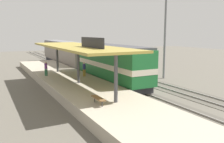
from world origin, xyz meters
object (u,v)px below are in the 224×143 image
(locomotive, at_px, (110,63))
(light_mast, at_px, (166,13))
(passenger_carriage_single, at_px, (65,53))
(person_waiting, at_px, (46,68))
(platform_bench, at_px, (98,98))
(person_walking, at_px, (84,68))

(locomotive, height_order, light_mast, light_mast)
(passenger_carriage_single, height_order, person_waiting, passenger_carriage_single)
(locomotive, distance_m, light_mast, 9.84)
(platform_bench, height_order, passenger_carriage_single, passenger_carriage_single)
(passenger_carriage_single, bearing_deg, platform_bench, -102.16)
(person_waiting, relative_size, person_walking, 1.00)
(person_waiting, distance_m, person_walking, 4.62)
(platform_bench, bearing_deg, light_mast, 34.30)
(platform_bench, distance_m, passenger_carriage_single, 28.51)
(locomotive, bearing_deg, passenger_carriage_single, 90.00)
(passenger_carriage_single, xyz_separation_m, person_walking, (-2.79, -16.86, -0.46))
(platform_bench, height_order, light_mast, light_mast)
(platform_bench, height_order, person_walking, person_walking)
(person_waiting, height_order, person_walking, same)
(locomotive, xyz_separation_m, passenger_carriage_single, (0.00, 18.00, -0.10))
(platform_bench, xyz_separation_m, person_walking, (3.21, 10.99, 0.51))
(passenger_carriage_single, bearing_deg, light_mast, -67.07)
(platform_bench, relative_size, person_waiting, 0.99)
(platform_bench, relative_size, passenger_carriage_single, 0.08)
(passenger_carriage_single, bearing_deg, locomotive, -90.00)
(passenger_carriage_single, xyz_separation_m, person_waiting, (-6.65, -14.32, -0.46))
(passenger_carriage_single, relative_size, light_mast, 1.71)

